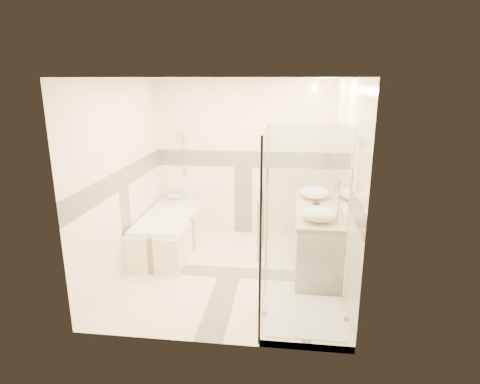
# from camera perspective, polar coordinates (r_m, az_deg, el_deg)

# --- Properties ---
(room) EXTENTS (2.82, 3.02, 2.52)m
(room) POSITION_cam_1_polar(r_m,az_deg,el_deg) (5.02, -0.84, 1.58)
(room) COLOR #F4E5C2
(room) RESTS_ON ground
(bathtub) EXTENTS (0.75, 1.70, 0.56)m
(bathtub) POSITION_cam_1_polar(r_m,az_deg,el_deg) (6.13, -10.07, -5.34)
(bathtub) COLOR #F9EAC7
(bathtub) RESTS_ON ground
(vanity) EXTENTS (0.58, 1.62, 0.85)m
(vanity) POSITION_cam_1_polar(r_m,az_deg,el_deg) (5.52, 10.75, -6.46)
(vanity) COLOR white
(vanity) RESTS_ON ground
(shower_enclosure) EXTENTS (0.96, 0.93, 2.04)m
(shower_enclosure) POSITION_cam_1_polar(r_m,az_deg,el_deg) (4.32, 7.84, -11.70)
(shower_enclosure) COLOR #F9EAC7
(shower_enclosure) RESTS_ON ground
(vessel_sink_near) EXTENTS (0.43, 0.43, 0.17)m
(vessel_sink_near) POSITION_cam_1_polar(r_m,az_deg,el_deg) (5.80, 10.54, -0.04)
(vessel_sink_near) COLOR white
(vessel_sink_near) RESTS_ON vanity
(vessel_sink_far) EXTENTS (0.43, 0.43, 0.17)m
(vessel_sink_far) POSITION_cam_1_polar(r_m,az_deg,el_deg) (4.89, 11.15, -3.07)
(vessel_sink_far) COLOR white
(vessel_sink_far) RESTS_ON vanity
(faucet_near) EXTENTS (0.12, 0.03, 0.28)m
(faucet_near) POSITION_cam_1_polar(r_m,az_deg,el_deg) (5.80, 12.70, 0.62)
(faucet_near) COLOR silver
(faucet_near) RESTS_ON vanity
(faucet_far) EXTENTS (0.11, 0.03, 0.27)m
(faucet_far) POSITION_cam_1_polar(r_m,az_deg,el_deg) (4.89, 13.72, -2.37)
(faucet_far) COLOR silver
(faucet_far) RESTS_ON vanity
(amenity_bottle_a) EXTENTS (0.08, 0.08, 0.16)m
(amenity_bottle_a) POSITION_cam_1_polar(r_m,az_deg,el_deg) (5.23, 10.89, -1.86)
(amenity_bottle_a) COLOR black
(amenity_bottle_a) RESTS_ON vanity
(amenity_bottle_b) EXTENTS (0.14, 0.14, 0.13)m
(amenity_bottle_b) POSITION_cam_1_polar(r_m,az_deg,el_deg) (5.36, 10.80, -1.59)
(amenity_bottle_b) COLOR black
(amenity_bottle_b) RESTS_ON vanity
(folded_towels) EXTENTS (0.16, 0.24, 0.07)m
(folded_towels) POSITION_cam_1_polar(r_m,az_deg,el_deg) (6.04, 10.40, 0.10)
(folded_towels) COLOR white
(folded_towels) RESTS_ON vanity
(rolled_towel) EXTENTS (0.22, 0.10, 0.10)m
(rolled_towel) POSITION_cam_1_polar(r_m,az_deg,el_deg) (6.73, -9.30, -0.69)
(rolled_towel) COLOR white
(rolled_towel) RESTS_ON bathtub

